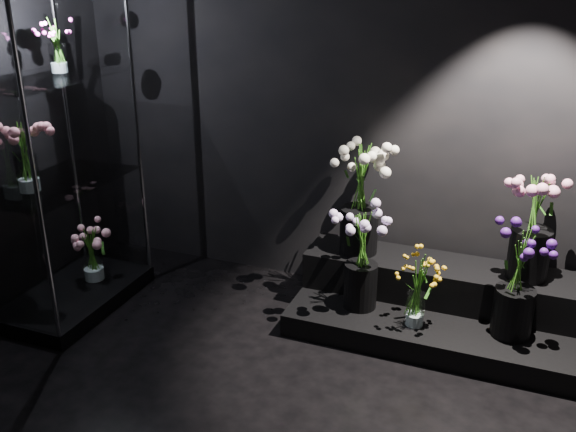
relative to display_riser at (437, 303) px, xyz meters
The scene contains 11 objects.
wall_back 1.54m from the display_riser, 156.23° to the left, with size 4.00×4.00×0.00m, color black.
display_riser is the anchor object (origin of this frame).
display_case 2.78m from the display_riser, 165.35° to the right, with size 0.65×1.09×2.40m.
bouquet_orange_bells 0.40m from the display_riser, 107.82° to the right, with size 0.32×0.32×0.48m.
bouquet_lilac 0.66m from the display_riser, 157.91° to the right, with size 0.45×0.45×0.69m.
bouquet_purple 0.63m from the display_riser, 21.84° to the right, with size 0.32×0.32×0.70m.
bouquet_cream_roses 0.92m from the display_riser, behind, with size 0.51×0.51×0.79m.
bouquet_pink_roses 0.84m from the display_riser, 12.24° to the left, with size 0.44×0.44×0.70m.
bouquet_case_pink 2.88m from the display_riser, 161.42° to the right, with size 0.42×0.42×0.46m.
bouquet_case_magenta 3.05m from the display_riser, 169.28° to the right, with size 0.27×0.27×0.35m.
bouquet_case_base_pink 2.52m from the display_riser, 169.53° to the right, with size 0.34×0.34×0.43m.
Camera 1 is at (1.30, -2.29, 2.35)m, focal length 40.00 mm.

